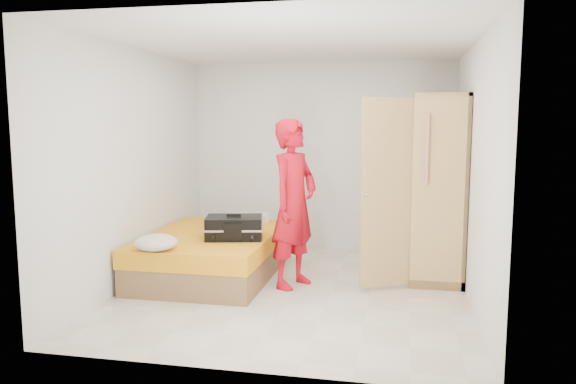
% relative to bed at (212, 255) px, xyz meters
% --- Properties ---
extents(room, '(4.00, 4.02, 2.60)m').
position_rel_bed_xyz_m(room, '(1.05, -0.37, 1.05)').
color(room, beige).
rests_on(room, ground).
extents(bed, '(1.42, 2.02, 0.50)m').
position_rel_bed_xyz_m(bed, '(0.00, 0.00, 0.00)').
color(bed, brown).
rests_on(bed, ground).
extents(wardrobe, '(1.10, 1.47, 2.10)m').
position_rel_bed_xyz_m(wardrobe, '(2.50, 0.47, 0.75)').
color(wardrobe, '#E2BA6E').
rests_on(wardrobe, ground).
extents(person, '(0.67, 0.79, 1.83)m').
position_rel_bed_xyz_m(person, '(1.01, -0.20, 0.66)').
color(person, red).
rests_on(person, ground).
extents(suitcase, '(0.72, 0.60, 0.28)m').
position_rel_bed_xyz_m(suitcase, '(0.33, -0.19, 0.37)').
color(suitcase, black).
rests_on(suitcase, bed).
extents(round_cushion, '(0.43, 0.43, 0.16)m').
position_rel_bed_xyz_m(round_cushion, '(-0.28, -0.90, 0.33)').
color(round_cushion, silver).
rests_on(round_cushion, bed).
extents(pillow, '(0.59, 0.40, 0.10)m').
position_rel_bed_xyz_m(pillow, '(0.20, 0.85, 0.30)').
color(pillow, silver).
rests_on(pillow, bed).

